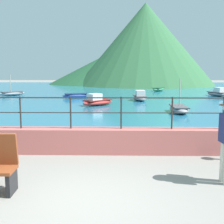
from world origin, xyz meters
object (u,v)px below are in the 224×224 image
Objects in this scene: boat_4 at (77,95)px; boat_6 at (218,93)px; boat_0 at (179,109)px; boat_2 at (140,97)px; boat_3 at (97,101)px; boat_1 at (158,89)px; boat_7 at (12,93)px.

boat_6 is at bearing 8.52° from boat_4.
boat_4 is (-6.62, 8.19, -0.01)m from boat_0.
boat_2 is (-1.65, 6.22, 0.07)m from boat_0.
boat_2 is at bearing 104.85° from boat_0.
boat_3 is at bearing -133.21° from boat_2.
boat_1 is at bearing 125.04° from boat_6.
boat_1 is at bearing 74.74° from boat_2.
boat_0 reaches higher than boat_3.
boat_7 is at bearing 140.96° from boat_0.
boat_3 is 0.92× the size of boat_6.
boat_4 is 1.06× the size of boat_7.
boat_7 is (-6.00, 2.05, 0.01)m from boat_4.
boat_3 is at bearing -68.44° from boat_4.
boat_0 reaches higher than boat_4.
boat_7 is at bearing 161.15° from boat_4.
boat_0 is 0.94× the size of boat_1.
boat_7 is at bearing -156.85° from boat_1.
boat_7 is (-12.62, 10.23, 0.00)m from boat_0.
boat_7 reaches higher than boat_1.
boat_1 is 10.99m from boat_4.
boat_0 is at bearing -93.69° from boat_1.
boat_0 is 0.97× the size of boat_2.
boat_7 is (-10.97, 4.01, -0.07)m from boat_2.
boat_2 is 0.97× the size of boat_4.
boat_2 is at bearing -20.07° from boat_7.
boat_1 is (1.04, 16.07, -0.01)m from boat_0.
boat_2 is 4.31m from boat_3.
boat_1 is 0.99× the size of boat_4.
boat_2 reaches higher than boat_1.
boat_4 is (-4.97, 1.96, -0.07)m from boat_2.
boat_0 reaches higher than boat_1.
boat_6 is at bearing 34.81° from boat_3.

